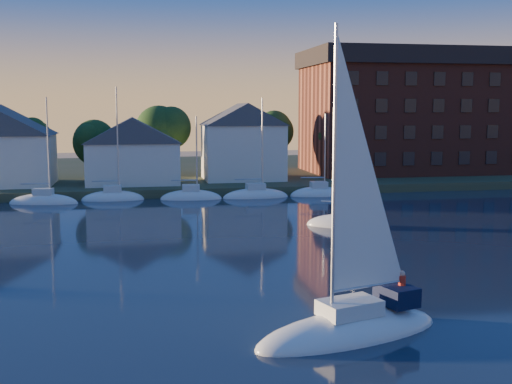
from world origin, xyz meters
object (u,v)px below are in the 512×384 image
object	(u,v)px
clubhouse_centre	(133,150)
hero_sailboat	(352,322)
clubhouse_east	(243,141)
drifting_sailboat_right	(346,226)
condo_block	(413,111)

from	to	relation	value
clubhouse_centre	hero_sailboat	size ratio (longest dim) A/B	0.78
clubhouse_east	drifting_sailboat_right	bearing A→B (deg)	-82.28
clubhouse_east	drifting_sailboat_right	size ratio (longest dim) A/B	0.93
clubhouse_east	condo_block	xyz separation A→B (m)	(26.00, 5.95, 3.79)
clubhouse_east	drifting_sailboat_right	xyz separation A→B (m)	(4.02, -29.65, -5.90)
hero_sailboat	clubhouse_centre	bearing A→B (deg)	-96.51
condo_block	clubhouse_east	bearing A→B (deg)	-167.11
clubhouse_centre	drifting_sailboat_right	distance (m)	33.39
condo_block	hero_sailboat	bearing A→B (deg)	-116.45
clubhouse_east	drifting_sailboat_right	distance (m)	30.50
clubhouse_east	hero_sailboat	xyz separation A→B (m)	(-4.38, -55.12, -5.39)
drifting_sailboat_right	condo_block	bearing A→B (deg)	87.79
clubhouse_east	condo_block	distance (m)	26.94
clubhouse_east	condo_block	world-z (taller)	condo_block
condo_block	drifting_sailboat_right	world-z (taller)	condo_block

